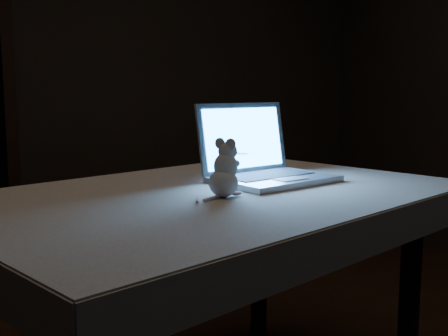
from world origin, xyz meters
name	(u,v)px	position (x,y,z in m)	size (l,w,h in m)	color
back_wall	(95,72)	(0.00, 2.50, 1.30)	(4.50, 0.04, 2.60)	black
table	(213,311)	(-0.16, -0.09, 0.41)	(1.54, 0.99, 0.83)	black
tablecloth	(239,208)	(-0.08, -0.12, 0.78)	(1.66, 1.11, 0.12)	beige
laptop	(275,143)	(0.11, -0.02, 0.98)	(0.43, 0.37, 0.29)	#A1A2A6
plush_mouse	(223,168)	(-0.17, -0.20, 0.93)	(0.14, 0.14, 0.19)	silver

